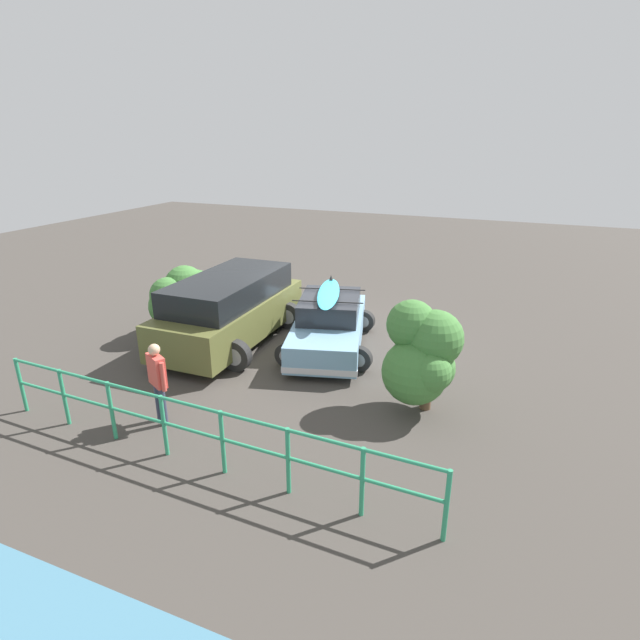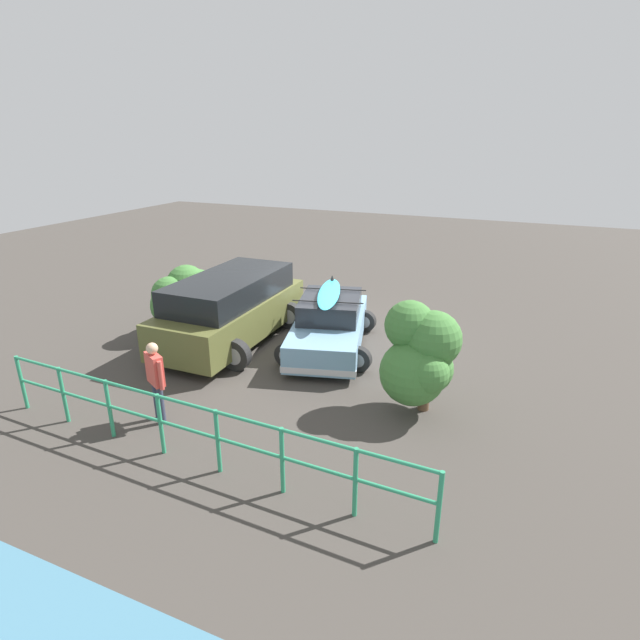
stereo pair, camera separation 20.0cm
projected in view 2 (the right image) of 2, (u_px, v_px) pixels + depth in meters
ground_plane at (325, 339)px, 13.28m from camera, size 44.00×44.00×0.02m
sedan_car at (330, 324)px, 12.55m from camera, size 2.85×4.33×1.59m
suv_car at (232, 308)px, 12.80m from camera, size 2.70×4.95×1.78m
person_bystander at (155, 375)px, 9.14m from camera, size 0.56×0.37×1.60m
railing_fence at (188, 424)px, 8.04m from camera, size 8.21×0.36×1.13m
bush_near_left at (421, 357)px, 9.46m from camera, size 1.49×1.44×2.17m
bush_near_right at (186, 298)px, 13.48m from camera, size 1.56×2.00×1.86m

